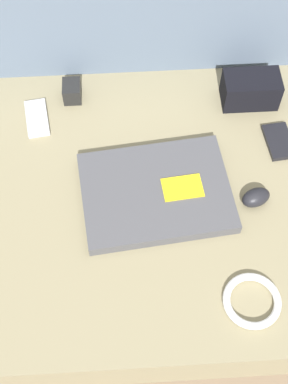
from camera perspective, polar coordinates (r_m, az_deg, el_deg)
name	(u,v)px	position (r m, az deg, el deg)	size (l,w,h in m)	color
ground_plane	(144,226)	(1.35, 0.00, -3.63)	(8.00, 8.00, 0.00)	#7A6651
couch_seat	(144,212)	(1.29, 0.00, -2.13)	(1.11, 0.76, 0.15)	#847A5B
couch_backrest	(133,23)	(1.47, -1.18, 17.60)	(1.11, 0.20, 0.45)	slate
laptop	(156,191)	(1.21, 1.29, 0.12)	(0.36, 0.28, 0.03)	#47474C
computer_mouse	(256,197)	(1.22, 11.84, -0.57)	(0.08, 0.06, 0.04)	black
phone_black	(37,118)	(1.37, -11.35, 7.74)	(0.07, 0.12, 0.01)	#B7B7BC
phone_small	(279,141)	(1.34, 14.20, 5.26)	(0.07, 0.11, 0.01)	black
camera_pouch	(251,90)	(1.38, 11.30, 10.67)	(0.14, 0.08, 0.08)	black
charger_brick	(72,91)	(1.38, -7.69, 10.61)	(0.04, 0.06, 0.05)	black
cable_coil	(252,301)	(1.13, 11.45, -11.29)	(0.12, 0.12, 0.02)	white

